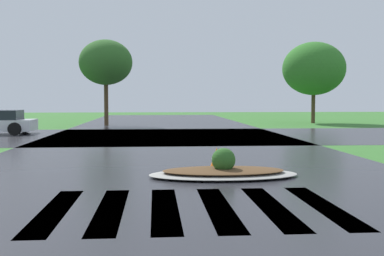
% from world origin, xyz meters
% --- Properties ---
extents(asphalt_roadway, '(11.61, 80.00, 0.01)m').
position_xyz_m(asphalt_roadway, '(0.00, 10.00, 0.00)').
color(asphalt_roadway, '#2B2B30').
rests_on(asphalt_roadway, ground).
extents(asphalt_cross_road, '(90.00, 10.45, 0.01)m').
position_xyz_m(asphalt_cross_road, '(0.00, 20.73, 0.00)').
color(asphalt_cross_road, '#2B2B30').
rests_on(asphalt_cross_road, ground).
extents(crosswalk_stripes, '(4.95, 3.31, 0.01)m').
position_xyz_m(crosswalk_stripes, '(-0.00, 5.37, 0.00)').
color(crosswalk_stripes, white).
rests_on(crosswalk_stripes, ground).
extents(median_island, '(3.49, 1.71, 0.68)m').
position_xyz_m(median_island, '(0.99, 8.50, 0.13)').
color(median_island, '#9E9B93').
rests_on(median_island, ground).
extents(traffic_cone, '(0.40, 0.40, 0.63)m').
position_xyz_m(traffic_cone, '(0.90, 9.11, 0.31)').
color(traffic_cone, orange).
rests_on(traffic_cone, ground).
extents(background_treeline, '(47.89, 6.20, 5.96)m').
position_xyz_m(background_treeline, '(7.77, 30.94, 3.93)').
color(background_treeline, '#4C3823').
rests_on(background_treeline, ground).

